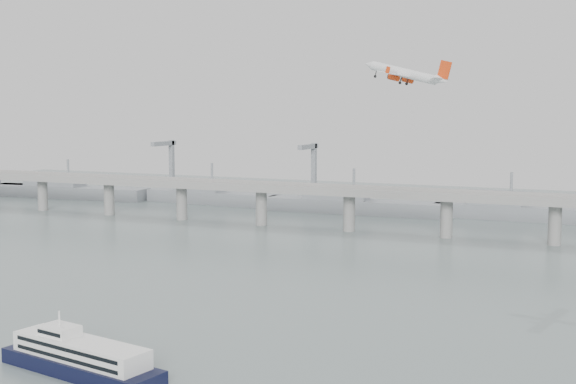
% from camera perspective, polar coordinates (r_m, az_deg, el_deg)
% --- Properties ---
extents(ground, '(900.00, 900.00, 0.00)m').
position_cam_1_polar(ground, '(206.29, -6.33, -11.54)').
color(ground, slate).
rests_on(ground, ground).
extents(bridge, '(800.00, 22.00, 23.90)m').
position_cam_1_polar(bridge, '(385.54, 8.61, -0.56)').
color(bridge, gray).
rests_on(bridge, ground).
extents(distant_fleet, '(453.00, 60.90, 40.00)m').
position_cam_1_polar(distant_fleet, '(506.91, -6.44, -0.21)').
color(distant_fleet, slate).
rests_on(distant_fleet, ground).
extents(ferry, '(75.13, 23.04, 14.25)m').
position_cam_1_polar(ferry, '(192.79, -15.09, -11.80)').
color(ferry, black).
rests_on(ferry, ground).
extents(airliner, '(34.47, 31.66, 10.54)m').
position_cam_1_polar(airliner, '(276.89, 8.70, 8.66)').
color(airliner, white).
rests_on(airliner, ground).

